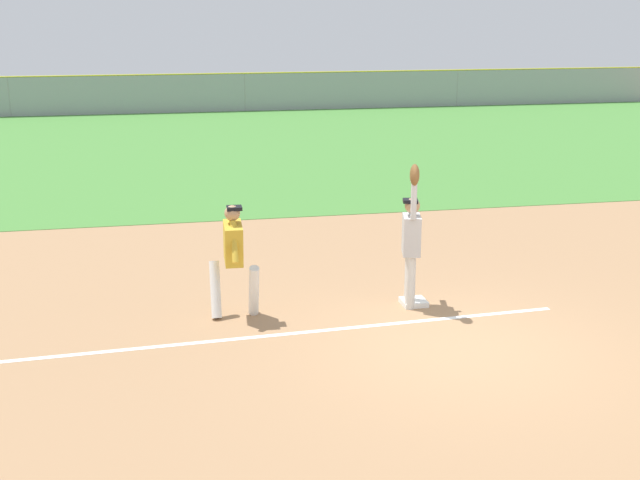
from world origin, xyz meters
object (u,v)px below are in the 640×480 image
at_px(runner, 234,253).
at_px(parked_car_tan, 357,88).
at_px(parked_car_red, 231,89).
at_px(first_base, 414,302).
at_px(parked_car_green, 102,92).
at_px(baseball, 413,181).
at_px(fielder, 411,237).

xyz_separation_m(runner, parked_car_tan, (8.74, 28.03, -0.32)).
relative_size(runner, parked_car_red, 0.38).
xyz_separation_m(first_base, parked_car_green, (-6.24, 28.17, 0.63)).
bearing_deg(baseball, parked_car_tan, 77.88).
xyz_separation_m(fielder, parked_car_red, (-0.09, 28.91, -0.45)).
relative_size(fielder, baseball, 30.81).
xyz_separation_m(first_base, baseball, (-0.05, 0.08, 1.92)).
bearing_deg(parked_car_green, runner, -78.37).
height_order(parked_car_red, parked_car_tan, same).
height_order(fielder, parked_car_green, fielder).
distance_m(first_base, parked_car_green, 28.86).
distance_m(first_base, parked_car_tan, 28.68).
bearing_deg(runner, parked_car_red, 85.96).
xyz_separation_m(first_base, parked_car_tan, (5.95, 28.05, 0.63)).
bearing_deg(runner, fielder, -0.67).
bearing_deg(baseball, parked_car_green, 102.42).
bearing_deg(first_base, parked_car_green, 102.49).
bearing_deg(parked_car_green, first_base, -72.88).
relative_size(fielder, runner, 1.33).
xyz_separation_m(fielder, runner, (-2.69, 0.08, -0.12)).
bearing_deg(baseball, first_base, -55.75).
bearing_deg(fielder, runner, 11.19).
bearing_deg(parked_car_tan, baseball, -96.31).
bearing_deg(parked_car_red, runner, -99.00).
bearing_deg(first_base, parked_car_red, 90.36).
height_order(first_base, baseball, baseball).
bearing_deg(parked_car_tan, first_base, -96.18).
xyz_separation_m(parked_car_green, parked_car_tan, (12.19, -0.12, 0.00)).
relative_size(first_base, parked_car_red, 0.08).
bearing_deg(first_base, parked_car_tan, 78.02).
height_order(runner, parked_car_green, runner).
relative_size(parked_car_green, parked_car_tan, 0.99).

